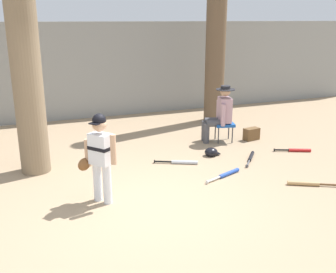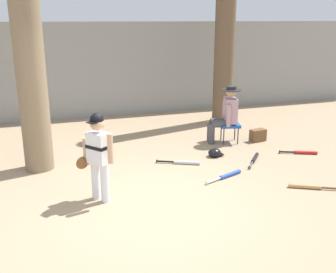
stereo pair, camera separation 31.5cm
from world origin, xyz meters
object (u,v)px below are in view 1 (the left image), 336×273
tree_behind_spectator (217,15)px  seated_spectator (220,112)px  folding_stool (224,125)px  bat_black_composite (251,157)px  young_ballplayer (100,153)px  bat_red_barrel (297,150)px  tree_near_player (24,48)px  batting_helmet_black (211,152)px  handbag_beside_stool (251,134)px  bat_aluminum_silver (181,162)px  bat_blue_youth (227,174)px  bat_wood_tan (307,184)px

tree_behind_spectator → seated_spectator: bearing=-113.8°
folding_stool → bat_black_composite: folding_stool is taller
young_ballplayer → bat_red_barrel: size_ratio=1.90×
tree_near_player → batting_helmet_black: bearing=-7.4°
bat_red_barrel → bat_black_composite: size_ratio=1.09×
seated_spectator → handbag_beside_stool: size_ratio=3.53×
tree_near_player → bat_red_barrel: bearing=-9.6°
tree_behind_spectator → bat_red_barrel: (0.37, -2.84, -2.58)m
bat_aluminum_silver → bat_black_composite: (1.32, -0.24, 0.00)m
bat_blue_youth → batting_helmet_black: (0.23, 1.00, 0.04)m
tree_near_player → handbag_beside_stool: bearing=2.6°
handbag_beside_stool → bat_red_barrel: handbag_beside_stool is taller
bat_blue_youth → tree_near_player: bearing=154.5°
bat_aluminum_silver → bat_wood_tan: bearing=-47.8°
seated_spectator → bat_black_composite: bearing=-89.2°
seated_spectator → young_ballplayer: bearing=-146.7°
tree_behind_spectator → handbag_beside_stool: tree_behind_spectator is taller
seated_spectator → handbag_beside_stool: bearing=-12.8°
tree_behind_spectator → folding_stool: 2.88m
tree_near_player → bat_wood_tan: 4.97m
tree_behind_spectator → bat_blue_youth: size_ratio=7.85×
seated_spectator → bat_aluminum_silver: size_ratio=1.62×
seated_spectator → bat_black_composite: seated_spectator is taller
folding_stool → bat_aluminum_silver: (-1.40, -0.94, -0.33)m
tree_behind_spectator → young_ballplayer: (-3.70, -3.61, -1.87)m
tree_behind_spectator → bat_wood_tan: size_ratio=8.00×
handbag_beside_stool → bat_red_barrel: 1.10m
handbag_beside_stool → bat_wood_tan: handbag_beside_stool is taller
seated_spectator → bat_red_barrel: size_ratio=1.75×
tree_behind_spectator → seated_spectator: (-0.73, -1.66, -1.98)m
tree_near_player → bat_wood_tan: tree_near_player is taller
tree_near_player → bat_black_composite: bearing=-12.6°
bat_red_barrel → seated_spectator: bearing=133.0°
bat_wood_tan → batting_helmet_black: 1.97m
folding_stool → bat_black_composite: (-0.08, -1.18, -0.33)m
bat_wood_tan → bat_red_barrel: bearing=56.5°
folding_stool → batting_helmet_black: 1.05m
bat_blue_youth → bat_black_composite: 1.00m
tree_behind_spectator → bat_aluminum_silver: (-2.04, -2.62, -2.58)m
bat_blue_youth → bat_aluminum_silver: size_ratio=1.04×
handbag_beside_stool → bat_aluminum_silver: bearing=-158.2°
tree_behind_spectator → handbag_beside_stool: bearing=-90.7°
bat_black_composite → bat_red_barrel: bearing=1.4°
folding_stool → bat_aluminum_silver: size_ratio=0.66×
folding_stool → tree_near_player: bearing=-175.0°
young_ballplayer → bat_aluminum_silver: bearing=30.6°
handbag_beside_stool → bat_blue_youth: (-1.53, -1.61, -0.10)m
bat_blue_youth → batting_helmet_black: 1.02m
tree_behind_spectator → bat_red_barrel: 3.86m
folding_stool → seated_spectator: bearing=164.8°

